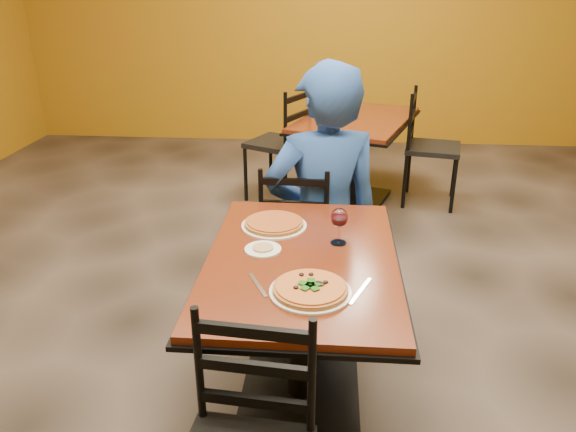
# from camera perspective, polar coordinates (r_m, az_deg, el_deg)

# --- Properties ---
(floor) EXTENTS (7.00, 8.00, 0.01)m
(floor) POSITION_cam_1_polar(r_m,az_deg,el_deg) (3.15, 1.82, -12.13)
(floor) COLOR black
(floor) RESTS_ON ground
(wall_back) EXTENTS (7.00, 0.01, 3.00)m
(wall_back) POSITION_cam_1_polar(r_m,az_deg,el_deg) (6.57, 3.87, 20.48)
(wall_back) COLOR #A76312
(wall_back) RESTS_ON ground
(table_main) EXTENTS (0.83, 1.23, 0.75)m
(table_main) POSITION_cam_1_polar(r_m,az_deg,el_deg) (2.43, 1.39, -8.30)
(table_main) COLOR #652510
(table_main) RESTS_ON floor
(table_second) EXTENTS (1.22, 1.48, 0.75)m
(table_second) POSITION_cam_1_polar(r_m,az_deg,el_deg) (4.81, 6.95, 7.89)
(table_second) COLOR #652510
(table_second) RESTS_ON floor
(chair_main_far) EXTENTS (0.41, 0.41, 0.89)m
(chair_main_far) POSITION_cam_1_polar(r_m,az_deg,el_deg) (3.29, 0.88, -1.55)
(chair_main_far) COLOR black
(chair_main_far) RESTS_ON floor
(chair_second_left) EXTENTS (0.61, 0.61, 1.01)m
(chair_second_left) POSITION_cam_1_polar(r_m,az_deg,el_deg) (4.84, -1.10, 7.49)
(chair_second_left) COLOR black
(chair_second_left) RESTS_ON floor
(chair_second_right) EXTENTS (0.53, 0.53, 0.98)m
(chair_second_right) POSITION_cam_1_polar(r_m,az_deg,el_deg) (4.91, 14.81, 6.78)
(chair_second_right) COLOR black
(chair_second_right) RESTS_ON floor
(diner) EXTENTS (0.79, 0.63, 1.46)m
(diner) POSITION_cam_1_polar(r_m,az_deg,el_deg) (3.12, 3.72, 2.63)
(diner) COLOR navy
(diner) RESTS_ON floor
(plate_main) EXTENTS (0.31, 0.31, 0.01)m
(plate_main) POSITION_cam_1_polar(r_m,az_deg,el_deg) (2.08, 2.32, -7.87)
(plate_main) COLOR white
(plate_main) RESTS_ON table_main
(pizza_main) EXTENTS (0.28, 0.28, 0.02)m
(pizza_main) POSITION_cam_1_polar(r_m,az_deg,el_deg) (2.07, 2.33, -7.49)
(pizza_main) COLOR maroon
(pizza_main) RESTS_ON plate_main
(plate_far) EXTENTS (0.31, 0.31, 0.01)m
(plate_far) POSITION_cam_1_polar(r_m,az_deg,el_deg) (2.61, -1.46, -1.02)
(plate_far) COLOR white
(plate_far) RESTS_ON table_main
(pizza_far) EXTENTS (0.28, 0.28, 0.02)m
(pizza_far) POSITION_cam_1_polar(r_m,az_deg,el_deg) (2.60, -1.46, -0.70)
(pizza_far) COLOR #BC7224
(pizza_far) RESTS_ON plate_far
(side_plate) EXTENTS (0.16, 0.16, 0.01)m
(side_plate) POSITION_cam_1_polar(r_m,az_deg,el_deg) (2.39, -2.61, -3.49)
(side_plate) COLOR white
(side_plate) RESTS_ON table_main
(dip) EXTENTS (0.09, 0.09, 0.01)m
(dip) POSITION_cam_1_polar(r_m,az_deg,el_deg) (2.38, -2.62, -3.30)
(dip) COLOR #AA8552
(dip) RESTS_ON side_plate
(wine_glass) EXTENTS (0.08, 0.08, 0.18)m
(wine_glass) POSITION_cam_1_polar(r_m,az_deg,el_deg) (2.42, 5.32, -0.91)
(wine_glass) COLOR white
(wine_glass) RESTS_ON table_main
(fork) EXTENTS (0.10, 0.18, 0.00)m
(fork) POSITION_cam_1_polar(r_m,az_deg,el_deg) (2.13, -3.15, -7.14)
(fork) COLOR silver
(fork) RESTS_ON table_main
(knife) EXTENTS (0.09, 0.20, 0.00)m
(knife) POSITION_cam_1_polar(r_m,az_deg,el_deg) (2.11, 7.53, -7.70)
(knife) COLOR silver
(knife) RESTS_ON table_main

